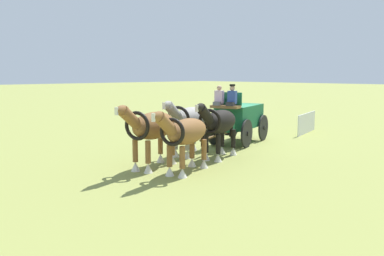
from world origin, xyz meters
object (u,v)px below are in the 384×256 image
Objects in this scene: draft_horse_rear_off at (189,121)px; draft_horse_lead_off at (152,128)px; show_wagon at (238,117)px; draft_horse_lead_near at (185,134)px; draft_horse_rear_near at (219,123)px.

draft_horse_lead_off is at bearing 17.45° from draft_horse_rear_off.
show_wagon reaches higher than draft_horse_rear_off.
draft_horse_rear_off is 2.60m from draft_horse_lead_off.
draft_horse_rear_off is 1.00× the size of draft_horse_lead_near.
draft_horse_rear_near is 2.90m from draft_horse_lead_off.
show_wagon reaches higher than draft_horse_lead_near.
draft_horse_rear_near is 0.96× the size of draft_horse_lead_off.
draft_horse_rear_off is (3.60, 0.45, 0.17)m from show_wagon.
draft_horse_rear_near is (3.21, 1.69, 0.14)m from show_wagon.
show_wagon is at bearing -168.57° from draft_horse_lead_off.
show_wagon is 3.63m from draft_horse_rear_off.
draft_horse_lead_off reaches higher than draft_horse_rear_near.
show_wagon is 1.85× the size of draft_horse_lead_near.
draft_horse_lead_near is at bearing 17.45° from draft_horse_rear_near.
show_wagon is 6.22m from draft_horse_lead_near.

